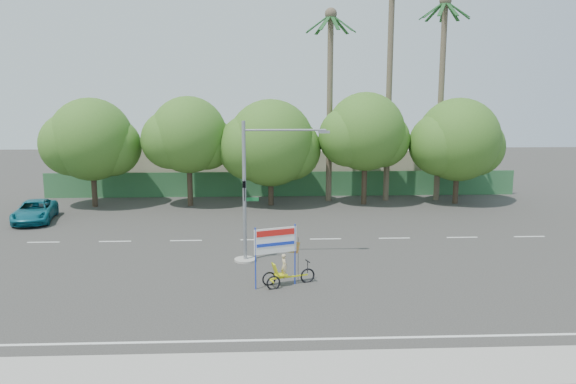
{
  "coord_description": "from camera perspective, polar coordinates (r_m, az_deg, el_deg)",
  "views": [
    {
      "loc": [
        -1.56,
        -23.21,
        8.41
      ],
      "look_at": [
        -0.35,
        3.99,
        3.5
      ],
      "focal_mm": 35.0,
      "sensor_mm": 36.0,
      "label": 1
    }
  ],
  "objects": [
    {
      "name": "fence",
      "position": [
        45.35,
        -0.54,
        0.82
      ],
      "size": [
        38.0,
        0.08,
        2.0
      ],
      "primitive_type": "cube",
      "color": "#336B3D",
      "rests_on": "ground"
    },
    {
      "name": "building_left",
      "position": [
        50.34,
        -12.19,
        2.68
      ],
      "size": [
        12.0,
        8.0,
        4.0
      ],
      "primitive_type": "cube",
      "color": "#BCAF95",
      "rests_on": "ground"
    },
    {
      "name": "tree_right",
      "position": [
        42.01,
        7.8,
        5.8
      ],
      "size": [
        6.9,
        5.8,
        8.36
      ],
      "color": "#473828",
      "rests_on": "ground"
    },
    {
      "name": "sidewalk_near",
      "position": [
        17.86,
        2.9,
        -17.67
      ],
      "size": [
        50.0,
        2.4,
        0.12
      ],
      "primitive_type": "cube",
      "color": "gray",
      "rests_on": "ground"
    },
    {
      "name": "building_right",
      "position": [
        50.56,
        8.38,
        2.61
      ],
      "size": [
        14.0,
        8.0,
        3.6
      ],
      "primitive_type": "cube",
      "color": "#BCAF95",
      "rests_on": "ground"
    },
    {
      "name": "tree_center",
      "position": [
        41.4,
        -1.84,
        4.75
      ],
      "size": [
        7.62,
        6.4,
        7.85
      ],
      "color": "#473828",
      "rests_on": "ground"
    },
    {
      "name": "pickup_truck",
      "position": [
        40.18,
        -24.34,
        -1.78
      ],
      "size": [
        3.12,
        5.25,
        1.37
      ],
      "primitive_type": "imported",
      "rotation": [
        0.0,
        0.0,
        0.18
      ],
      "color": "#106476",
      "rests_on": "ground"
    },
    {
      "name": "tree_far_right",
      "position": [
        43.85,
        16.84,
        4.86
      ],
      "size": [
        7.38,
        6.2,
        7.94
      ],
      "color": "#473828",
      "rests_on": "ground"
    },
    {
      "name": "palm_short",
      "position": [
        43.01,
        4.28,
        10.8
      ],
      "size": [
        3.73,
        3.79,
        14.45
      ],
      "color": "#70604C",
      "rests_on": "ground"
    },
    {
      "name": "ground",
      "position": [
        24.74,
        1.24,
        -9.66
      ],
      "size": [
        120.0,
        120.0,
        0.0
      ],
      "primitive_type": "plane",
      "color": "#33302D",
      "rests_on": "ground"
    },
    {
      "name": "tree_left",
      "position": [
        41.71,
        -10.15,
        5.46
      ],
      "size": [
        6.66,
        5.6,
        8.07
      ],
      "color": "#473828",
      "rests_on": "ground"
    },
    {
      "name": "palm_mid",
      "position": [
        44.82,
        15.36,
        11.13
      ],
      "size": [
        3.73,
        3.79,
        15.45
      ],
      "color": "#70604C",
      "rests_on": "ground"
    },
    {
      "name": "tree_far_left",
      "position": [
        43.21,
        -19.41,
        4.81
      ],
      "size": [
        7.14,
        6.0,
        7.96
      ],
      "color": "#473828",
      "rests_on": "ground"
    },
    {
      "name": "traffic_signal",
      "position": [
        27.75,
        -3.81,
        -1.21
      ],
      "size": [
        4.72,
        1.1,
        7.0
      ],
      "color": "gray",
      "rests_on": "ground"
    },
    {
      "name": "trike_billboard",
      "position": [
        24.56,
        -0.69,
        -7.06
      ],
      "size": [
        2.69,
        1.18,
        2.77
      ],
      "rotation": [
        0.0,
        0.0,
        0.33
      ],
      "color": "black",
      "rests_on": "ground"
    },
    {
      "name": "palm_tall",
      "position": [
        43.81,
        10.31,
        12.75
      ],
      "size": [
        3.73,
        3.79,
        17.45
      ],
      "color": "#70604C",
      "rests_on": "ground"
    }
  ]
}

